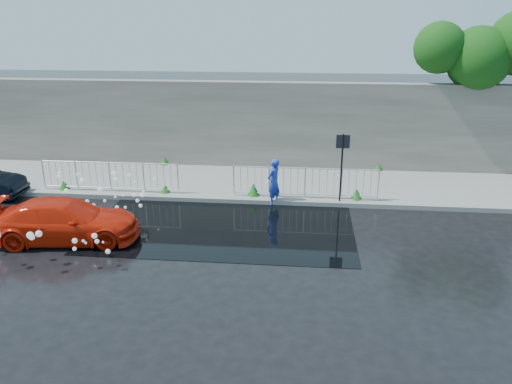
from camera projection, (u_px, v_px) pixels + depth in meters
ground at (201, 238)px, 14.66m from camera, size 90.00×90.00×0.00m
pavement at (227, 182)px, 19.33m from camera, size 30.00×4.00×0.15m
curb at (218, 200)px, 17.45m from camera, size 30.00×0.25×0.16m
retaining_wall at (234, 124)px, 20.78m from camera, size 30.00×0.60×3.50m
puddle at (223, 225)px, 15.55m from camera, size 8.00×5.00×0.01m
sign_post at (342, 157)px, 16.60m from camera, size 0.45×0.06×2.50m
tree at (487, 51)px, 19.07m from camera, size 5.24×2.49×6.45m
railing_left at (110, 176)px, 17.93m from camera, size 5.05×0.05×1.10m
railing_right at (305, 182)px, 17.28m from camera, size 5.05×0.05×1.10m
weeds at (223, 181)px, 18.69m from camera, size 12.17×3.93×0.44m
water_spray at (80, 208)px, 14.96m from camera, size 3.55×5.19×1.09m
red_car at (65, 221)px, 14.33m from camera, size 4.38×2.24×1.21m
person at (274, 182)px, 17.03m from camera, size 0.64×0.70×1.62m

